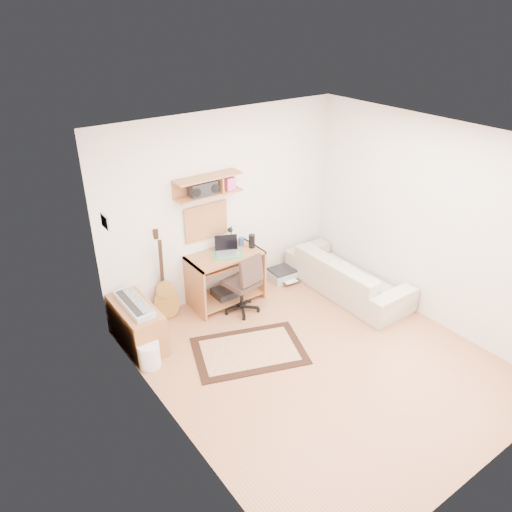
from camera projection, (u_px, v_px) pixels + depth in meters
floor at (318, 361)px, 5.82m from camera, size 3.60×4.00×0.01m
ceiling at (334, 143)px, 4.61m from camera, size 3.60×4.00×0.01m
back_wall at (224, 207)px, 6.66m from camera, size 3.60×0.01×2.60m
left_wall at (172, 323)px, 4.28m from camera, size 0.01×4.00×2.60m
right_wall at (432, 224)px, 6.15m from camera, size 0.01×4.00×2.60m
wall_shelf at (208, 186)px, 6.22m from camera, size 0.90×0.25×0.26m
cork_board at (206, 221)px, 6.54m from camera, size 0.64×0.03×0.49m
wall_photo at (105, 222)px, 5.17m from camera, size 0.02×0.20×0.15m
desk at (226, 278)px, 6.79m from camera, size 1.00×0.55×0.75m
laptop at (227, 246)px, 6.56m from camera, size 0.41×0.41×0.23m
speaker at (252, 241)px, 6.75m from camera, size 0.09×0.09×0.19m
desk_lamp at (231, 236)px, 6.75m from camera, size 0.11×0.11×0.32m
pencil_cup at (241, 241)px, 6.84m from camera, size 0.08×0.08×0.11m
boombox at (203, 189)px, 6.18m from camera, size 0.36×0.16×0.18m
rug at (249, 351)px, 5.98m from camera, size 1.54×1.27×0.02m
task_chair at (241, 283)px, 6.55m from camera, size 0.52×0.52×0.89m
cabinet at (137, 325)px, 5.99m from camera, size 0.40×0.90×0.55m
music_keyboard at (134, 304)px, 5.85m from camera, size 0.23×0.74×0.07m
guitar at (164, 276)px, 6.33m from camera, size 0.38×0.30×1.26m
waste_basket at (149, 355)px, 5.68m from camera, size 0.32×0.32×0.31m
printer at (283, 274)px, 7.48m from camera, size 0.45×0.37×0.16m
sofa at (348, 269)px, 7.02m from camera, size 0.57×1.94×0.76m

